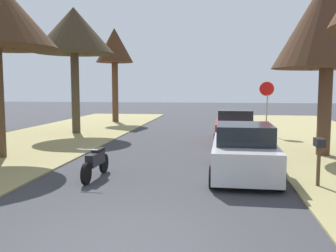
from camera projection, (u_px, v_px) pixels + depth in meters
name	position (u px, v px, depth m)	size (l,w,h in m)	color
ground_plane	(119.00, 248.00, 6.13)	(120.00, 120.00, 0.00)	#38383D
stop_sign_far	(267.00, 96.00, 20.00)	(0.82, 0.58, 2.94)	#9EA0A5
street_tree_right_mid_a	(328.00, 21.00, 13.81)	(4.10, 4.10, 6.96)	brown
street_tree_left_mid_b	(74.00, 31.00, 20.65)	(4.47, 4.47, 7.07)	#473C2B
street_tree_left_far	(114.00, 47.00, 27.73)	(2.80, 2.80, 7.06)	#543622
parked_sedan_silver	(244.00, 151.00, 11.15)	(2.01, 4.43, 1.57)	#BCBCC1
parked_sedan_red	(235.00, 127.00, 18.18)	(2.01, 4.43, 1.57)	red
parked_motorcycle	(96.00, 162.00, 10.79)	(0.60, 2.05, 0.97)	black
curbside_mailbox	(319.00, 148.00, 9.72)	(0.22, 0.44, 1.27)	brown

